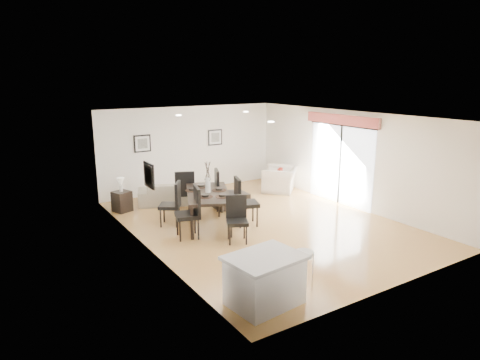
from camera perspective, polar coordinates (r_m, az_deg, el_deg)
ground at (r=10.86m, az=2.89°, el=-5.78°), size 8.00×8.00×0.00m
wall_back at (r=13.88m, az=-6.64°, el=4.18°), size 6.00×0.04×2.70m
wall_front at (r=7.70m, az=20.52°, el=-4.29°), size 6.00×0.04×2.70m
wall_left at (r=9.13m, az=-12.57°, el=-1.01°), size 0.04×8.00×2.70m
wall_right at (r=12.44m, az=14.34°, el=2.75°), size 0.04×8.00×2.70m
ceiling at (r=10.28m, az=3.08°, el=8.56°), size 6.00×8.00×0.02m
sofa at (r=12.60m, az=-8.41°, el=-1.63°), size 2.37×1.60×0.65m
armchair at (r=13.84m, az=5.42°, el=0.11°), size 1.58×1.58×0.77m
courtyard_plant_a at (r=14.42m, az=23.70°, el=-0.63°), size 0.63×0.56×0.68m
courtyard_plant_b at (r=15.15m, az=19.34°, el=0.29°), size 0.43×0.43×0.63m
dining_table at (r=10.55m, az=-4.28°, el=-2.08°), size 1.75×2.26×0.84m
dining_chair_wnear at (r=9.81m, az=-6.45°, el=-3.94°), size 0.66×0.66×1.18m
dining_chair_wfar at (r=10.67m, az=-8.88°, el=-2.82°), size 0.69×0.69×1.10m
dining_chair_enear at (r=10.52m, az=0.36°, el=-2.53°), size 0.70×0.70×1.21m
dining_chair_efar at (r=11.36m, az=-2.42°, el=-1.28°), size 0.72×0.72×1.23m
dining_chair_head at (r=9.56m, az=-0.44°, el=-4.81°), size 0.62×0.62×1.04m
dining_chair_foot at (r=11.65m, az=-7.37°, el=-1.21°), size 0.68×0.68×1.16m
vase at (r=10.45m, az=-4.32°, el=-0.08°), size 0.93×1.46×0.77m
coffee_table at (r=12.11m, az=-1.20°, el=-2.75°), size 1.00×0.64×0.38m
side_table at (r=12.15m, az=-15.46°, el=-2.76°), size 0.54×0.54×0.56m
table_lamp at (r=12.01m, az=-15.62°, el=-0.35°), size 0.20×0.20×0.38m
cushion at (r=13.64m, az=5.35°, el=0.87°), size 0.32×0.30×0.33m
kitchen_island at (r=7.08m, az=3.30°, el=-13.14°), size 1.28×1.04×0.83m
bar_stool at (r=7.46m, az=8.54°, el=-10.13°), size 0.33×0.33×0.72m
framed_print_back_left at (r=13.20m, az=-12.89°, el=4.76°), size 0.52×0.04×0.52m
framed_print_back_right at (r=14.22m, az=-3.34°, el=5.70°), size 0.52×0.04×0.52m
framed_print_left_wall at (r=8.89m, az=-12.04°, el=0.61°), size 0.04×0.52×0.52m
sliding_door at (r=12.56m, az=13.29°, el=4.37°), size 0.12×2.70×2.57m
courtyard at (r=15.45m, az=20.02°, el=2.80°), size 6.00×6.00×2.00m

